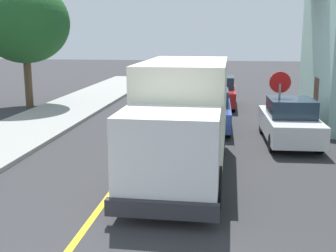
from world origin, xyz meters
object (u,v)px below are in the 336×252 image
object	(u,v)px
box_truck	(183,113)
parked_van_across	(290,122)
parked_car_near	(209,111)
stop_sign	(280,93)
street_tree_down_block	(24,23)
parked_car_mid	(219,93)
parked_car_far	(213,81)

from	to	relation	value
box_truck	parked_van_across	xyz separation A→B (m)	(3.57, 3.99, -0.97)
box_truck	parked_car_near	world-z (taller)	box_truck
stop_sign	street_tree_down_block	size ratio (longest dim) A/B	0.40
box_truck	parked_car_mid	distance (m)	11.75
box_truck	parked_car_far	distance (m)	17.65
box_truck	parked_car_mid	bearing A→B (deg)	85.99
parked_car_near	street_tree_down_block	size ratio (longest dim) A/B	0.66
parked_car_near	parked_car_mid	distance (m)	5.72
parked_car_far	stop_sign	xyz separation A→B (m)	(2.83, -13.68, 1.06)
parked_car_mid	parked_van_across	world-z (taller)	same
parked_car_near	parked_car_mid	world-z (taller)	same
parked_car_far	street_tree_down_block	distance (m)	12.86
parked_car_mid	street_tree_down_block	size ratio (longest dim) A/B	0.66
parked_car_near	box_truck	bearing A→B (deg)	-94.95
parked_van_across	parked_car_mid	bearing A→B (deg)	109.71
street_tree_down_block	parked_car_far	bearing A→B (deg)	36.99
box_truck	parked_car_near	size ratio (longest dim) A/B	1.62
stop_sign	box_truck	bearing A→B (deg)	-128.62
parked_car_near	stop_sign	size ratio (longest dim) A/B	1.67
parked_car_mid	parked_van_across	xyz separation A→B (m)	(2.76, -7.69, 0.00)
stop_sign	parked_van_across	bearing A→B (deg)	5.76
parked_car_mid	parked_car_far	size ratio (longest dim) A/B	1.00
stop_sign	street_tree_down_block	xyz separation A→B (m)	(-12.66, 6.27, 2.67)
box_truck	parked_car_far	world-z (taller)	box_truck
parked_car_mid	parked_car_near	bearing A→B (deg)	-93.02
parked_van_across	stop_sign	distance (m)	1.15
parked_car_far	parked_van_across	distance (m)	14.02
parked_car_near	parked_car_far	bearing A→B (deg)	90.98
parked_van_across	street_tree_down_block	xyz separation A→B (m)	(-13.08, 6.23, 3.74)
parked_car_far	street_tree_down_block	world-z (taller)	street_tree_down_block
parked_car_far	parked_car_near	bearing A→B (deg)	-89.02
parked_car_far	parked_van_across	size ratio (longest dim) A/B	0.99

